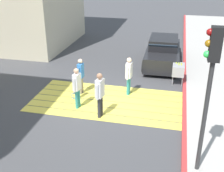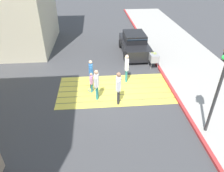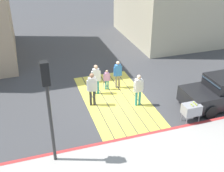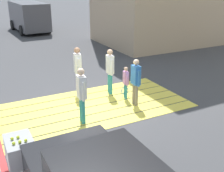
{
  "view_description": "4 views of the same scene",
  "coord_description": "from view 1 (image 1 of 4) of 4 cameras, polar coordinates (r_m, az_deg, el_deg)",
  "views": [
    {
      "loc": [
        -2.7,
        10.73,
        5.76
      ],
      "look_at": [
        -0.44,
        0.89,
        1.16
      ],
      "focal_mm": 46.52,
      "sensor_mm": 36.0,
      "label": 1
    },
    {
      "loc": [
        1.0,
        10.06,
        6.6
      ],
      "look_at": [
        0.23,
        0.94,
        0.84
      ],
      "focal_mm": 33.73,
      "sensor_mm": 36.0,
      "label": 2
    },
    {
      "loc": [
        -12.44,
        4.29,
        8.03
      ],
      "look_at": [
        0.02,
        0.23,
        0.89
      ],
      "focal_mm": 46.85,
      "sensor_mm": 36.0,
      "label": 3
    },
    {
      "loc": [
        -3.51,
        -8.08,
        4.1
      ],
      "look_at": [
        0.56,
        -0.23,
        0.73
      ],
      "focal_mm": 45.12,
      "sensor_mm": 36.0,
      "label": 4
    }
  ],
  "objects": [
    {
      "name": "traffic_light_corner",
      "position": [
        7.58,
        18.71,
        2.09
      ],
      "size": [
        0.39,
        0.28,
        4.24
      ],
      "color": "#2D2D2D",
      "rests_on": "ground"
    },
    {
      "name": "pedestrian_adult_side",
      "position": [
        10.87,
        -2.4,
        -1.2
      ],
      "size": [
        0.3,
        0.52,
        1.81
      ],
      "color": "#333338",
      "rests_on": "ground"
    },
    {
      "name": "pedestrian_adult_lead",
      "position": [
        11.63,
        -6.89,
        0.14
      ],
      "size": [
        0.27,
        0.5,
        1.72
      ],
      "color": "teal",
      "rests_on": "ground"
    },
    {
      "name": "pedestrian_adult_trailing",
      "position": [
        12.89,
        -6.16,
        2.43
      ],
      "size": [
        0.22,
        0.48,
        1.64
      ],
      "color": "gray",
      "rests_on": "ground"
    },
    {
      "name": "pedestrian_child_with_racket",
      "position": [
        12.43,
        -7.03,
        0.11
      ],
      "size": [
        0.31,
        0.39,
        1.2
      ],
      "color": "teal",
      "rests_on": "ground"
    },
    {
      "name": "crosswalk_stripes",
      "position": [
        12.47,
        -1.05,
        -2.99
      ],
      "size": [
        6.4,
        3.25,
        0.01
      ],
      "color": "#EAD64C",
      "rests_on": "ground"
    },
    {
      "name": "ground_plane",
      "position": [
        12.48,
        -1.05,
        -3.01
      ],
      "size": [
        120.0,
        120.0,
        0.0
      ],
      "primitive_type": "plane",
      "color": "#424244"
    },
    {
      "name": "tennis_ball_cart",
      "position": [
        14.31,
        12.91,
        3.13
      ],
      "size": [
        0.56,
        0.8,
        1.02
      ],
      "color": "#99999E",
      "rests_on": "ground"
    },
    {
      "name": "curb_painted",
      "position": [
        12.16,
        14.03,
        -4.23
      ],
      "size": [
        0.16,
        40.0,
        0.13
      ],
      "primitive_type": "cube",
      "color": "#BC3333",
      "rests_on": "ground"
    },
    {
      "name": "pedestrian_teen_behind",
      "position": [
        12.71,
        3.34,
        2.48
      ],
      "size": [
        0.26,
        0.5,
        1.73
      ],
      "color": "teal",
      "rests_on": "ground"
    },
    {
      "name": "car_parked_near_curb",
      "position": [
        16.63,
        9.98,
        6.52
      ],
      "size": [
        2.03,
        4.33,
        1.57
      ],
      "color": "black",
      "rests_on": "ground"
    }
  ]
}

